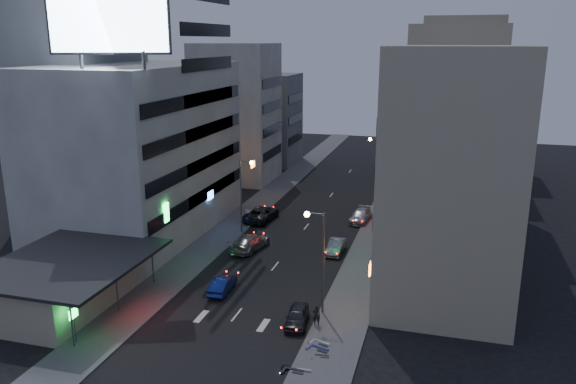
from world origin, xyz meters
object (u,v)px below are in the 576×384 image
at_px(road_car_blue, 222,285).
at_px(scooter_silver_a, 312,363).
at_px(parked_car_right_far, 360,216).
at_px(scooter_black_b, 330,348).
at_px(scooter_black_a, 305,362).
at_px(road_car_silver, 250,242).
at_px(scooter_blue, 330,342).
at_px(scooter_silver_b, 331,336).
at_px(person, 317,315).
at_px(parked_car_left, 262,214).
at_px(parked_car_right_near, 297,317).
at_px(parked_car_right_mid, 336,247).

distance_m(road_car_blue, scooter_silver_a, 13.58).
relative_size(parked_car_right_far, scooter_black_b, 2.95).
bearing_deg(scooter_black_a, road_car_silver, 33.10).
bearing_deg(scooter_black_a, scooter_blue, -15.91).
bearing_deg(scooter_blue, scooter_silver_a, -177.10).
distance_m(scooter_silver_a, scooter_silver_b, 3.39).
bearing_deg(road_car_blue, scooter_silver_a, 133.95).
bearing_deg(scooter_silver_b, parked_car_right_far, 24.50).
relative_size(parked_car_right_far, scooter_silver_a, 3.02).
bearing_deg(person, scooter_silver_a, 97.61).
bearing_deg(road_car_silver, scooter_silver_b, 136.16).
bearing_deg(parked_car_left, scooter_silver_b, 122.31).
distance_m(scooter_black_a, scooter_blue, 2.99).
height_order(parked_car_right_near, scooter_silver_a, parked_car_right_near).
xyz_separation_m(parked_car_right_near, road_car_silver, (-8.57, 13.60, 0.16)).
bearing_deg(road_car_blue, parked_car_left, -84.07).
height_order(road_car_blue, scooter_black_b, road_car_blue).
bearing_deg(scooter_black_b, road_car_blue, 49.44).
xyz_separation_m(scooter_black_a, scooter_black_b, (1.13, 2.20, -0.11)).
relative_size(scooter_silver_a, scooter_black_b, 0.98).
distance_m(parked_car_right_near, parked_car_left, 25.28).
bearing_deg(parked_car_right_mid, parked_car_left, 143.26).
bearing_deg(scooter_silver_a, person, 6.15).
bearing_deg(road_car_silver, person, 136.64).
xyz_separation_m(parked_car_right_mid, scooter_silver_a, (2.54, -20.69, -0.05)).
bearing_deg(person, scooter_silver_b, 120.77).
distance_m(parked_car_left, scooter_black_a, 31.47).
bearing_deg(person, parked_car_left, -65.12).
xyz_separation_m(parked_car_right_far, road_car_blue, (-8.18, -21.98, -0.05)).
height_order(scooter_black_a, scooter_black_b, scooter_black_a).
bearing_deg(parked_car_right_far, scooter_black_a, -82.29).
bearing_deg(scooter_silver_a, parked_car_right_mid, 2.93).
bearing_deg(road_car_blue, road_car_silver, -86.43).
bearing_deg(scooter_black_a, scooter_black_b, -22.84).
distance_m(person, scooter_silver_a, 5.84).
bearing_deg(parked_car_right_far, scooter_silver_b, -80.06).
bearing_deg(road_car_blue, scooter_black_b, 142.52).
xyz_separation_m(road_car_blue, scooter_black_b, (10.66, -7.34, -0.03)).
relative_size(scooter_black_a, scooter_black_b, 1.23).
bearing_deg(parked_car_right_near, scooter_blue, -50.82).
height_order(road_car_blue, scooter_black_a, scooter_black_a).
distance_m(road_car_blue, road_car_silver, 9.99).
bearing_deg(parked_car_left, scooter_black_a, 117.73).
height_order(parked_car_right_mid, scooter_blue, scooter_blue).
distance_m(road_car_blue, scooter_silver_b, 12.03).
relative_size(parked_car_right_mid, road_car_silver, 0.71).
relative_size(scooter_black_a, scooter_silver_a, 1.26).
bearing_deg(scooter_black_a, road_car_blue, 49.37).
height_order(parked_car_right_far, scooter_silver_a, parked_car_right_far).
distance_m(parked_car_right_far, scooter_silver_a, 31.32).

